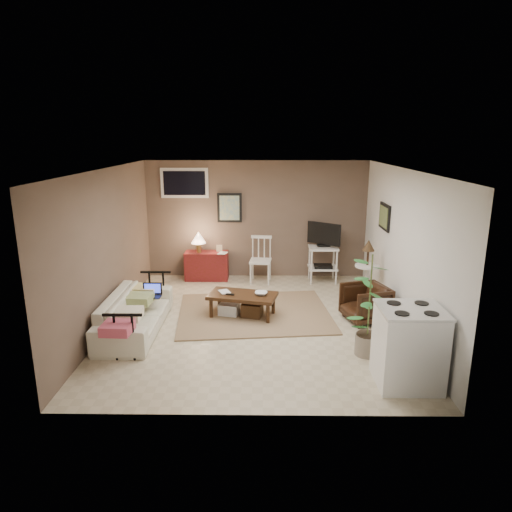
{
  "coord_description": "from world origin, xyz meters",
  "views": [
    {
      "loc": [
        0.11,
        -6.74,
        2.87
      ],
      "look_at": [
        0.02,
        0.35,
        1.0
      ],
      "focal_mm": 32.0,
      "sensor_mm": 36.0,
      "label": 1
    }
  ],
  "objects_px": {
    "potted_plant": "(370,302)",
    "stove": "(409,346)",
    "spindle_chair": "(261,261)",
    "coffee_table": "(242,303)",
    "tv_stand": "(323,251)",
    "armchair": "(365,301)",
    "sofa": "(135,307)",
    "red_console": "(206,263)",
    "side_table": "(367,264)"
  },
  "relations": [
    {
      "from": "coffee_table",
      "to": "spindle_chair",
      "type": "height_order",
      "value": "spindle_chair"
    },
    {
      "from": "sofa",
      "to": "tv_stand",
      "type": "bearing_deg",
      "value": -52.02
    },
    {
      "from": "armchair",
      "to": "coffee_table",
      "type": "bearing_deg",
      "value": -111.54
    },
    {
      "from": "red_console",
      "to": "side_table",
      "type": "height_order",
      "value": "side_table"
    },
    {
      "from": "armchair",
      "to": "sofa",
      "type": "bearing_deg",
      "value": -100.57
    },
    {
      "from": "spindle_chair",
      "to": "potted_plant",
      "type": "height_order",
      "value": "potted_plant"
    },
    {
      "from": "red_console",
      "to": "stove",
      "type": "distance_m",
      "value": 4.97
    },
    {
      "from": "coffee_table",
      "to": "sofa",
      "type": "xyz_separation_m",
      "value": [
        -1.59,
        -0.57,
        0.15
      ]
    },
    {
      "from": "stove",
      "to": "side_table",
      "type": "bearing_deg",
      "value": 87.52
    },
    {
      "from": "stove",
      "to": "potted_plant",
      "type": "bearing_deg",
      "value": 112.26
    },
    {
      "from": "potted_plant",
      "to": "sofa",
      "type": "bearing_deg",
      "value": 167.33
    },
    {
      "from": "armchair",
      "to": "stove",
      "type": "relative_size",
      "value": 0.67
    },
    {
      "from": "red_console",
      "to": "armchair",
      "type": "distance_m",
      "value": 3.52
    },
    {
      "from": "red_console",
      "to": "tv_stand",
      "type": "bearing_deg",
      "value": -2.65
    },
    {
      "from": "tv_stand",
      "to": "armchair",
      "type": "xyz_separation_m",
      "value": [
        0.42,
        -2.03,
        -0.31
      ]
    },
    {
      "from": "red_console",
      "to": "armchair",
      "type": "bearing_deg",
      "value": -37.48
    },
    {
      "from": "tv_stand",
      "to": "stove",
      "type": "relative_size",
      "value": 1.25
    },
    {
      "from": "red_console",
      "to": "stove",
      "type": "xyz_separation_m",
      "value": [
        2.87,
        -4.05,
        0.13
      ]
    },
    {
      "from": "tv_stand",
      "to": "armchair",
      "type": "bearing_deg",
      "value": -78.38
    },
    {
      "from": "side_table",
      "to": "potted_plant",
      "type": "xyz_separation_m",
      "value": [
        -0.42,
        -2.01,
        0.05
      ]
    },
    {
      "from": "sofa",
      "to": "stove",
      "type": "xyz_separation_m",
      "value": [
        3.63,
        -1.49,
        0.1
      ]
    },
    {
      "from": "coffee_table",
      "to": "tv_stand",
      "type": "bearing_deg",
      "value": 50.58
    },
    {
      "from": "potted_plant",
      "to": "stove",
      "type": "xyz_separation_m",
      "value": [
        0.3,
        -0.74,
        -0.28
      ]
    },
    {
      "from": "spindle_chair",
      "to": "tv_stand",
      "type": "xyz_separation_m",
      "value": [
        1.26,
        0.03,
        0.21
      ]
    },
    {
      "from": "tv_stand",
      "to": "sofa",
      "type": "bearing_deg",
      "value": -142.02
    },
    {
      "from": "potted_plant",
      "to": "stove",
      "type": "height_order",
      "value": "potted_plant"
    },
    {
      "from": "side_table",
      "to": "stove",
      "type": "distance_m",
      "value": 2.77
    },
    {
      "from": "tv_stand",
      "to": "stove",
      "type": "xyz_separation_m",
      "value": [
        0.49,
        -3.94,
        -0.16
      ]
    },
    {
      "from": "tv_stand",
      "to": "stove",
      "type": "distance_m",
      "value": 3.98
    },
    {
      "from": "tv_stand",
      "to": "side_table",
      "type": "bearing_deg",
      "value": -62.72
    },
    {
      "from": "sofa",
      "to": "spindle_chair",
      "type": "xyz_separation_m",
      "value": [
        1.89,
        2.43,
        0.05
      ]
    },
    {
      "from": "red_console",
      "to": "spindle_chair",
      "type": "xyz_separation_m",
      "value": [
        1.12,
        -0.14,
        0.08
      ]
    },
    {
      "from": "red_console",
      "to": "side_table",
      "type": "xyz_separation_m",
      "value": [
        2.99,
        -1.3,
        0.36
      ]
    },
    {
      "from": "sofa",
      "to": "stove",
      "type": "distance_m",
      "value": 3.93
    },
    {
      "from": "stove",
      "to": "spindle_chair",
      "type": "bearing_deg",
      "value": 114.05
    },
    {
      "from": "sofa",
      "to": "armchair",
      "type": "height_order",
      "value": "sofa"
    },
    {
      "from": "side_table",
      "to": "armchair",
      "type": "bearing_deg",
      "value": -103.03
    },
    {
      "from": "coffee_table",
      "to": "red_console",
      "type": "xyz_separation_m",
      "value": [
        -0.82,
        2.0,
        0.12
      ]
    },
    {
      "from": "coffee_table",
      "to": "spindle_chair",
      "type": "distance_m",
      "value": 1.89
    },
    {
      "from": "red_console",
      "to": "potted_plant",
      "type": "bearing_deg",
      "value": -52.26
    },
    {
      "from": "tv_stand",
      "to": "side_table",
      "type": "xyz_separation_m",
      "value": [
        0.61,
        -1.19,
        0.07
      ]
    },
    {
      "from": "coffee_table",
      "to": "potted_plant",
      "type": "relative_size",
      "value": 0.83
    },
    {
      "from": "coffee_table",
      "to": "sofa",
      "type": "height_order",
      "value": "sofa"
    },
    {
      "from": "stove",
      "to": "armchair",
      "type": "bearing_deg",
      "value": 92.26
    },
    {
      "from": "red_console",
      "to": "stove",
      "type": "bearing_deg",
      "value": -54.73
    },
    {
      "from": "coffee_table",
      "to": "potted_plant",
      "type": "distance_m",
      "value": 2.24
    },
    {
      "from": "sofa",
      "to": "tv_stand",
      "type": "relative_size",
      "value": 1.61
    },
    {
      "from": "side_table",
      "to": "stove",
      "type": "relative_size",
      "value": 1.18
    },
    {
      "from": "sofa",
      "to": "red_console",
      "type": "height_order",
      "value": "red_console"
    },
    {
      "from": "side_table",
      "to": "red_console",
      "type": "bearing_deg",
      "value": 156.51
    }
  ]
}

